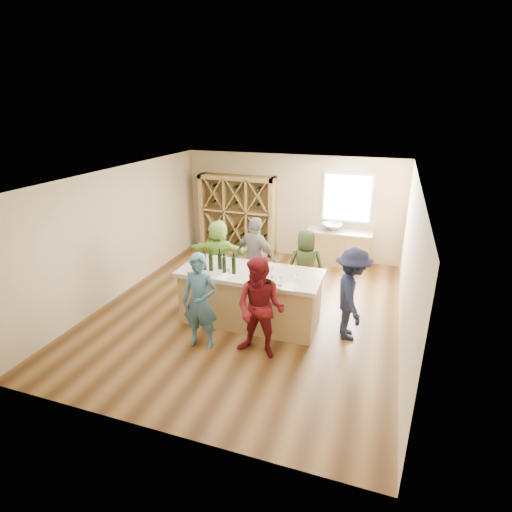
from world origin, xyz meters
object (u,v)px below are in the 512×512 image
(wine_bottle_e, at_px, (234,265))
(person_far_left, at_px, (219,254))
(wine_bottle_a, at_px, (204,262))
(wine_bottle_b, at_px, (211,263))
(person_far_right, at_px, (306,266))
(wine_rack, at_px, (237,214))
(person_near_left, at_px, (200,302))
(person_near_right, at_px, (260,308))
(person_far_mid, at_px, (256,258))
(sink, at_px, (332,227))
(wine_bottle_c, at_px, (220,261))
(person_server, at_px, (352,294))
(tasting_counter_base, at_px, (250,299))
(wine_bottle_d, at_px, (224,265))

(wine_bottle_e, bearing_deg, person_far_left, 122.83)
(wine_bottle_a, distance_m, wine_bottle_e, 0.60)
(wine_bottle_b, bearing_deg, person_far_right, 44.01)
(wine_rack, relative_size, person_near_left, 1.26)
(person_near_right, relative_size, person_far_mid, 0.98)
(sink, bearing_deg, wine_bottle_c, -113.31)
(wine_bottle_a, distance_m, person_near_right, 1.64)
(wine_rack, relative_size, wine_bottle_a, 6.93)
(wine_rack, xyz_separation_m, person_server, (3.59, -3.62, -0.23))
(person_near_right, relative_size, person_far_right, 1.11)
(tasting_counter_base, height_order, wine_bottle_b, wine_bottle_b)
(wine_bottle_a, relative_size, person_server, 0.18)
(tasting_counter_base, height_order, wine_bottle_e, wine_bottle_e)
(wine_bottle_a, xyz_separation_m, person_far_mid, (0.58, 1.33, -0.33))
(tasting_counter_base, xyz_separation_m, wine_bottle_e, (-0.26, -0.19, 0.75))
(wine_bottle_b, bearing_deg, person_far_mid, 71.62)
(wine_bottle_d, xyz_separation_m, person_far_left, (-0.80, 1.55, -0.42))
(person_far_right, bearing_deg, person_near_left, 41.14)
(wine_rack, bearing_deg, sink, -1.49)
(wine_rack, bearing_deg, person_far_right, -44.12)
(wine_bottle_b, bearing_deg, person_far_left, 108.85)
(tasting_counter_base, height_order, wine_bottle_d, wine_bottle_d)
(wine_bottle_c, bearing_deg, person_near_right, -39.45)
(tasting_counter_base, distance_m, person_near_right, 1.19)
(person_near_right, bearing_deg, wine_bottle_c, 145.12)
(person_near_left, height_order, person_far_right, person_near_left)
(person_far_left, bearing_deg, wine_bottle_d, 111.04)
(wine_bottle_b, bearing_deg, sink, 65.80)
(wine_bottle_e, xyz_separation_m, person_near_left, (-0.29, -0.87, -0.38))
(wine_rack, xyz_separation_m, wine_bottle_e, (1.44, -3.89, 0.15))
(tasting_counter_base, bearing_deg, wine_bottle_a, -166.96)
(wine_bottle_c, relative_size, wine_bottle_d, 1.08)
(wine_rack, distance_m, person_far_mid, 2.94)
(wine_rack, relative_size, wine_bottle_b, 6.75)
(person_far_right, bearing_deg, wine_bottle_b, 25.25)
(person_far_mid, bearing_deg, wine_rack, -42.85)
(wine_bottle_d, distance_m, wine_bottle_e, 0.19)
(wine_rack, relative_size, wine_bottle_e, 6.65)
(wine_bottle_d, relative_size, person_server, 0.17)
(wine_bottle_c, distance_m, person_near_right, 1.49)
(sink, xyz_separation_m, wine_bottle_d, (-1.44, -3.84, 0.22))
(wine_rack, distance_m, person_far_right, 3.50)
(wine_bottle_d, relative_size, person_near_right, 0.17)
(sink, relative_size, wine_bottle_c, 1.66)
(wine_bottle_e, relative_size, person_near_left, 0.19)
(wine_bottle_e, height_order, person_far_left, person_far_left)
(wine_rack, bearing_deg, person_server, -45.25)
(sink, bearing_deg, wine_bottle_e, -108.25)
(tasting_counter_base, xyz_separation_m, wine_bottle_a, (-0.86, -0.20, 0.74))
(tasting_counter_base, height_order, person_far_right, person_far_right)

